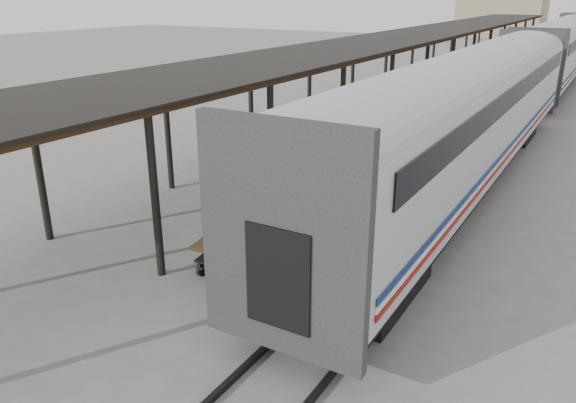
% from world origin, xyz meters
% --- Properties ---
extents(ground, '(160.00, 160.00, 0.00)m').
position_xyz_m(ground, '(0.00, 0.00, 0.00)').
color(ground, slate).
rests_on(ground, ground).
extents(train, '(3.45, 76.01, 4.01)m').
position_xyz_m(train, '(3.19, 33.79, 2.69)').
color(train, silver).
rests_on(train, ground).
extents(canopy, '(4.90, 64.30, 4.15)m').
position_xyz_m(canopy, '(-3.40, 24.00, 4.00)').
color(canopy, '#422B19').
rests_on(canopy, ground).
extents(rails, '(1.54, 150.00, 0.12)m').
position_xyz_m(rails, '(3.20, 34.00, 0.06)').
color(rails, black).
rests_on(rails, ground).
extents(building_left, '(12.00, 8.00, 6.00)m').
position_xyz_m(building_left, '(-10.00, 82.00, 3.00)').
color(building_left, tan).
rests_on(building_left, ground).
extents(baggage_cart, '(1.56, 2.55, 0.86)m').
position_xyz_m(baggage_cart, '(-0.10, -0.54, 0.65)').
color(baggage_cart, brown).
rests_on(baggage_cart, ground).
extents(suitcase_stack, '(1.23, 1.25, 0.60)m').
position_xyz_m(suitcase_stack, '(-0.29, -0.23, 1.08)').
color(suitcase_stack, '#373739').
rests_on(suitcase_stack, baggage_cart).
extents(luggage_tug, '(1.65, 2.00, 1.52)m').
position_xyz_m(luggage_tug, '(-2.74, 16.41, 0.70)').
color(luggage_tug, maroon).
rests_on(luggage_tug, ground).
extents(porter, '(0.48, 0.66, 1.66)m').
position_xyz_m(porter, '(0.15, -1.19, 1.69)').
color(porter, navy).
rests_on(porter, baggage_cart).
extents(pedestrian, '(1.04, 0.49, 1.73)m').
position_xyz_m(pedestrian, '(-3.29, 14.76, 0.86)').
color(pedestrian, black).
rests_on(pedestrian, ground).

